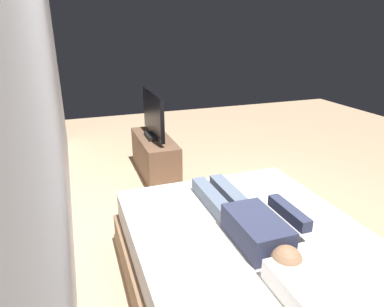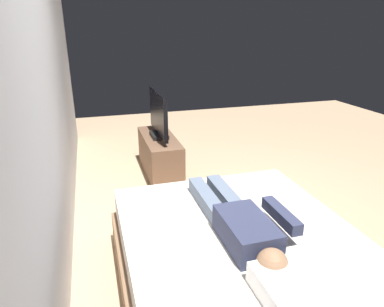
{
  "view_description": "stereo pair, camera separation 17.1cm",
  "coord_description": "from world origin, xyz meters",
  "px_view_note": "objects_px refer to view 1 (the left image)",
  "views": [
    {
      "loc": [
        -2.44,
        1.35,
        1.85
      ],
      "look_at": [
        0.48,
        0.3,
        0.69
      ],
      "focal_mm": 32.09,
      "sensor_mm": 36.0,
      "label": 1
    },
    {
      "loc": [
        -2.49,
        1.19,
        1.85
      ],
      "look_at": [
        0.48,
        0.3,
        0.69
      ],
      "focal_mm": 32.09,
      "sensor_mm": 36.0,
      "label": 2
    }
  ],
  "objects_px": {
    "bed": "(249,266)",
    "person": "(249,220)",
    "tv_stand": "(155,156)",
    "remote": "(286,209)",
    "pillow": "(316,291)",
    "tv": "(153,116)"
  },
  "relations": [
    {
      "from": "bed",
      "to": "person",
      "type": "height_order",
      "value": "person"
    },
    {
      "from": "bed",
      "to": "person",
      "type": "xyz_separation_m",
      "value": [
        0.03,
        0.01,
        0.36
      ]
    },
    {
      "from": "person",
      "to": "tv_stand",
      "type": "distance_m",
      "value": 2.39
    },
    {
      "from": "remote",
      "to": "bed",
      "type": "bearing_deg",
      "value": 114.77
    },
    {
      "from": "bed",
      "to": "pillow",
      "type": "distance_m",
      "value": 0.73
    },
    {
      "from": "pillow",
      "to": "tv",
      "type": "xyz_separation_m",
      "value": [
        3.03,
        0.09,
        0.18
      ]
    },
    {
      "from": "person",
      "to": "tv",
      "type": "relative_size",
      "value": 1.43
    },
    {
      "from": "bed",
      "to": "tv",
      "type": "height_order",
      "value": "tv"
    },
    {
      "from": "pillow",
      "to": "tv",
      "type": "relative_size",
      "value": 0.55
    },
    {
      "from": "bed",
      "to": "tv",
      "type": "bearing_deg",
      "value": 2.08
    },
    {
      "from": "remote",
      "to": "tv_stand",
      "type": "distance_m",
      "value": 2.28
    },
    {
      "from": "remote",
      "to": "tv_stand",
      "type": "height_order",
      "value": "remote"
    },
    {
      "from": "tv_stand",
      "to": "remote",
      "type": "bearing_deg",
      "value": -167.82
    },
    {
      "from": "person",
      "to": "bed",
      "type": "bearing_deg",
      "value": -152.97
    },
    {
      "from": "remote",
      "to": "tv",
      "type": "height_order",
      "value": "tv"
    },
    {
      "from": "pillow",
      "to": "remote",
      "type": "distance_m",
      "value": 0.91
    },
    {
      "from": "pillow",
      "to": "tv",
      "type": "distance_m",
      "value": 3.04
    },
    {
      "from": "pillow",
      "to": "person",
      "type": "height_order",
      "value": "person"
    },
    {
      "from": "tv_stand",
      "to": "pillow",
      "type": "bearing_deg",
      "value": -178.36
    },
    {
      "from": "bed",
      "to": "remote",
      "type": "xyz_separation_m",
      "value": [
        0.18,
        -0.39,
        0.29
      ]
    },
    {
      "from": "remote",
      "to": "tv",
      "type": "xyz_separation_m",
      "value": [
        2.21,
        0.48,
        0.24
      ]
    },
    {
      "from": "remote",
      "to": "tv",
      "type": "bearing_deg",
      "value": 12.18
    }
  ]
}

